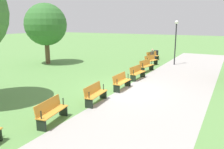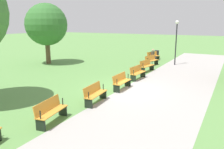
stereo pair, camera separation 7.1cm
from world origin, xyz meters
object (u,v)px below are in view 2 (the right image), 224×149
bench_6 (51,111)px  bench_3 (137,72)px  bench_1 (151,60)px  trash_bin (157,54)px  bench_4 (121,81)px  tree_0 (46,25)px  bench_0 (153,56)px  bench_5 (95,93)px  lamp_post (177,34)px  person_seated (153,55)px  bench_2 (147,66)px

bench_6 → bench_3: bearing=169.2°
bench_1 → bench_6: same height
bench_1 → trash_bin: 4.31m
bench_4 → bench_6: 5.40m
tree_0 → bench_0: bearing=127.6°
bench_0 → bench_5: 13.42m
tree_0 → bench_4: bearing=65.4°
bench_0 → trash_bin: size_ratio=1.95×
bench_4 → bench_1: bearing=-173.5°
bench_5 → lamp_post: size_ratio=0.42×
bench_5 → lamp_post: (-12.02, 0.97, 2.28)m
bench_0 → trash_bin: bearing=-157.9°
trash_bin → bench_0: bearing=4.7°
bench_1 → bench_3: 5.40m
bench_4 → trash_bin: 12.39m
bench_4 → person_seated: bearing=-171.7°
bench_5 → tree_0: tree_0 is taller
tree_0 → lamp_post: tree_0 is taller
bench_5 → bench_1: bearing=180.0°
bench_6 → lamp_post: lamp_post is taller
bench_4 → trash_bin: (-12.26, -1.75, -0.04)m
bench_5 → tree_0: (-7.14, -9.57, 3.09)m
bench_5 → bench_0: bearing=-177.9°
bench_2 → person_seated: person_seated is taller
bench_3 → bench_5: bearing=4.3°
bench_2 → person_seated: size_ratio=1.38×
bench_0 → bench_1: (2.61, 0.70, 0.00)m
bench_0 → lamp_post: size_ratio=0.43×
bench_5 → person_seated: bearing=-178.2°
tree_0 → lamp_post: (-4.88, 10.54, -0.81)m
bench_1 → bench_6: 13.42m
bench_5 → person_seated: 13.25m
tree_0 → bench_1: bearing=112.3°
bench_3 → bench_4: same height
tree_0 → bench_6: bearing=43.3°
person_seated → bench_2: bearing=29.7°
bench_1 → bench_2: 2.70m
bench_1 → bench_5: 10.76m
bench_0 → bench_2: bearing=30.3°
bench_6 → tree_0: 13.85m
bench_0 → trash_bin: (-1.62, -0.13, -0.04)m
lamp_post → trash_bin: 4.57m
bench_3 → bench_5: same height
bench_2 → lamp_post: 4.72m
person_seated → lamp_post: size_ratio=0.31×
lamp_post → bench_3: bearing=-8.4°
bench_2 → tree_0: tree_0 is taller
bench_3 → bench_4: (2.70, 0.10, 0.00)m
bench_1 → lamp_post: lamp_post is taller
bench_1 → bench_3: size_ratio=1.02×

